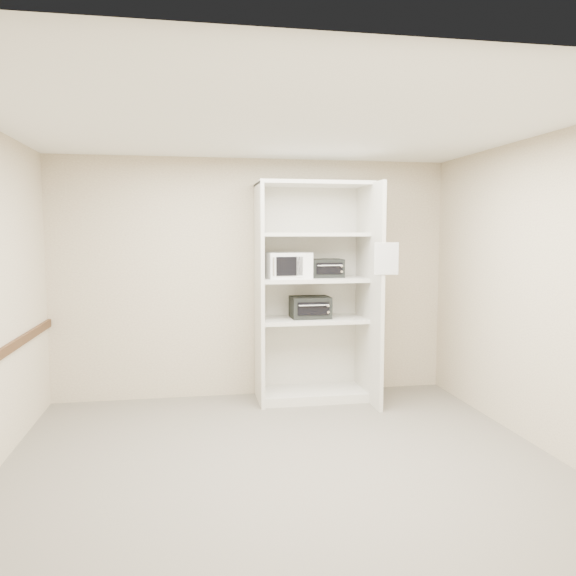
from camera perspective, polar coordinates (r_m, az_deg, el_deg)
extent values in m
cube|color=#645D54|center=(4.80, -0.50, -17.25)|extent=(4.50, 4.00, 0.01)
cube|color=white|center=(4.50, -0.53, 16.32)|extent=(4.50, 4.00, 0.01)
cube|color=beige|center=(6.42, -3.46, 0.99)|extent=(4.50, 0.02, 2.70)
cube|color=beige|center=(2.52, 7.04, -6.11)|extent=(4.50, 0.02, 2.70)
cube|color=beige|center=(5.31, 24.20, -0.44)|extent=(0.02, 4.00, 2.70)
cube|color=silver|center=(6.12, -2.93, -0.64)|extent=(0.04, 0.60, 2.40)
cube|color=silver|center=(6.24, 8.25, -0.57)|extent=(0.04, 0.90, 2.40)
cube|color=silver|center=(6.52, 1.98, -0.26)|extent=(1.24, 0.02, 2.40)
cube|color=silver|center=(6.47, 2.48, -10.70)|extent=(1.16, 0.56, 0.10)
cube|color=silver|center=(6.28, 2.51, -3.24)|extent=(1.16, 0.56, 0.04)
cube|color=silver|center=(6.23, 2.53, 0.85)|extent=(1.16, 0.56, 0.04)
cube|color=silver|center=(6.21, 2.55, 5.46)|extent=(1.16, 0.56, 0.04)
cube|color=silver|center=(6.23, 2.57, 10.52)|extent=(1.24, 0.60, 0.04)
cube|color=white|center=(6.18, 0.00, 2.32)|extent=(0.50, 0.39, 0.28)
cube|color=black|center=(6.32, 3.93, 2.03)|extent=(0.36, 0.27, 0.21)
cube|color=black|center=(6.27, 2.27, -1.96)|extent=(0.43, 0.33, 0.24)
cube|color=white|center=(5.79, 9.98, 2.96)|extent=(0.25, 0.01, 0.32)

